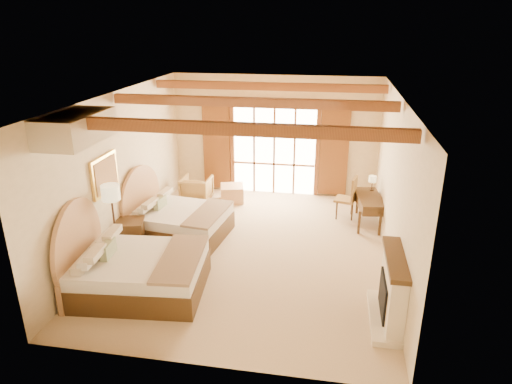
% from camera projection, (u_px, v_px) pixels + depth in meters
% --- Properties ---
extents(floor, '(7.00, 7.00, 0.00)m').
position_uv_depth(floor, '(251.00, 249.00, 9.59)').
color(floor, '#D1B58D').
rests_on(floor, ground).
extents(wall_back, '(5.50, 0.00, 5.50)m').
position_uv_depth(wall_back, '(275.00, 136.00, 12.24)').
color(wall_back, beige).
rests_on(wall_back, ground).
extents(wall_left, '(0.00, 7.00, 7.00)m').
position_uv_depth(wall_left, '(121.00, 170.00, 9.46)').
color(wall_left, beige).
rests_on(wall_left, ground).
extents(wall_right, '(0.00, 7.00, 7.00)m').
position_uv_depth(wall_right, '(395.00, 185.00, 8.58)').
color(wall_right, beige).
rests_on(wall_right, ground).
extents(ceiling, '(7.00, 7.00, 0.00)m').
position_uv_depth(ceiling, '(251.00, 96.00, 8.45)').
color(ceiling, '#B17731').
rests_on(ceiling, ground).
extents(ceiling_beams, '(5.39, 4.60, 0.18)m').
position_uv_depth(ceiling_beams, '(251.00, 102.00, 8.49)').
color(ceiling_beams, brown).
rests_on(ceiling_beams, ceiling).
extents(french_doors, '(3.95, 0.08, 2.60)m').
position_uv_depth(french_doors, '(274.00, 149.00, 12.31)').
color(french_doors, white).
rests_on(french_doors, ground).
extents(fireplace, '(0.46, 1.40, 1.16)m').
position_uv_depth(fireplace, '(391.00, 293.00, 7.15)').
color(fireplace, beige).
rests_on(fireplace, ground).
extents(painting, '(0.06, 0.95, 0.75)m').
position_uv_depth(painting, '(105.00, 175.00, 8.71)').
color(painting, '#F1C355').
rests_on(painting, wall_left).
extents(canopy_valance, '(0.70, 1.40, 0.45)m').
position_uv_depth(canopy_valance, '(76.00, 128.00, 7.08)').
color(canopy_valance, beige).
rests_on(canopy_valance, ceiling).
extents(bed_near, '(2.38, 1.88, 1.47)m').
position_uv_depth(bed_near, '(130.00, 268.00, 8.01)').
color(bed_near, '#432C18').
rests_on(bed_near, floor).
extents(bed_far, '(2.20, 1.76, 1.33)m').
position_uv_depth(bed_far, '(174.00, 218.00, 10.11)').
color(bed_far, '#432C18').
rests_on(bed_far, floor).
extents(nightstand, '(0.68, 0.68, 0.66)m').
position_uv_depth(nightstand, '(131.00, 235.00, 9.46)').
color(nightstand, '#432C18').
rests_on(nightstand, floor).
extents(floor_lamp, '(0.35, 0.35, 1.63)m').
position_uv_depth(floor_lamp, '(111.00, 198.00, 8.58)').
color(floor_lamp, '#38251A').
rests_on(floor_lamp, floor).
extents(armchair, '(0.74, 0.76, 0.69)m').
position_uv_depth(armchair, '(197.00, 189.00, 11.97)').
color(armchair, '#A98446').
rests_on(armchair, floor).
extents(ottoman, '(0.72, 0.72, 0.43)m').
position_uv_depth(ottoman, '(232.00, 193.00, 12.07)').
color(ottoman, tan).
rests_on(ottoman, floor).
extents(desk, '(0.72, 1.34, 0.69)m').
position_uv_depth(desk, '(368.00, 209.00, 10.67)').
color(desk, '#432C18').
rests_on(desk, floor).
extents(desk_chair, '(0.56, 0.55, 1.04)m').
position_uv_depth(desk_chair, '(346.00, 205.00, 11.05)').
color(desk_chair, olive).
rests_on(desk_chair, floor).
extents(desk_lamp, '(0.18, 0.18, 0.36)m').
position_uv_depth(desk_lamp, '(373.00, 179.00, 10.85)').
color(desk_lamp, '#38251A').
rests_on(desk_lamp, desk).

